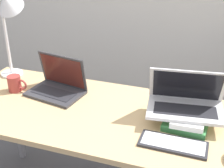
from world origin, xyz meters
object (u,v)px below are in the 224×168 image
laptop_on_books (186,102)px  mug (15,83)px  laptop_left (58,86)px  wireless_keyboard (173,144)px  book_stack (187,119)px  desk_lamp (8,12)px

laptop_on_books → mug: laptop_on_books is taller
laptop_left → wireless_keyboard: bearing=-21.1°
book_stack → desk_lamp: 1.20m
book_stack → desk_lamp: bearing=170.8°
mug → desk_lamp: (-0.09, 0.15, 0.39)m
book_stack → laptop_left: bearing=173.5°
wireless_keyboard → desk_lamp: desk_lamp is taller
laptop_on_books → wireless_keyboard: size_ratio=1.29×
laptop_on_books → mug: bearing=-179.7°
laptop_on_books → desk_lamp: desk_lamp is taller
laptop_left → wireless_keyboard: (0.73, -0.28, -0.04)m
laptop_left → wireless_keyboard: laptop_left is taller
wireless_keyboard → desk_lamp: (-1.07, 0.38, 0.43)m
laptop_on_books → wireless_keyboard: bearing=-94.6°
laptop_left → laptop_on_books: (0.75, -0.05, 0.06)m
book_stack → mug: mug is taller
laptop_left → laptop_on_books: size_ratio=0.87×
laptop_on_books → mug: size_ratio=3.24×
laptop_left → desk_lamp: size_ratio=0.60×
book_stack → mug: 1.03m
wireless_keyboard → mug: 1.01m
mug → desk_lamp: size_ratio=0.21×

